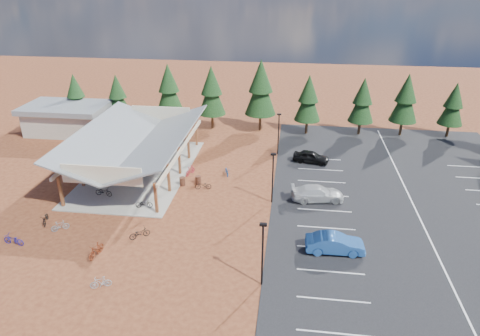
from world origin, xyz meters
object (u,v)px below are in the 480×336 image
bike_8 (46,219)px  bike_13 (101,282)px  bike_12 (140,233)px  bike_14 (227,171)px  bike_10 (13,240)px  car_1 (335,244)px  bike_1 (124,178)px  bike_11 (96,250)px  outbuilding (67,118)px  car_4 (311,157)px  trash_bin_0 (182,181)px  lamp_post_0 (263,250)px  bike_0 (104,192)px  bike_16 (203,185)px  bike_15 (190,170)px  bike_9 (60,226)px  lamp_post_1 (273,175)px  bike_6 (157,161)px  lamp_post_2 (279,131)px  bike_2 (129,162)px  bike_4 (144,204)px  trash_bin_1 (198,180)px  bike_pavilion (137,140)px  bike_5 (162,173)px  bike_3 (137,142)px  bike_7 (176,148)px

bike_8 → bike_13: size_ratio=1.19×
bike_12 → bike_14: bearing=-59.3°
bike_10 → car_1: (25.95, 2.33, 0.32)m
bike_1 → bike_11: 12.71m
outbuilding → bike_14: size_ratio=6.41×
car_4 → trash_bin_0: bearing=130.9°
lamp_post_0 → car_1: 7.43m
bike_0 → bike_12: bearing=-131.0°
outbuilding → bike_16: (21.86, -14.22, -1.59)m
lamp_post_0 → bike_15: (-9.24, 16.96, -2.47)m
bike_13 → car_4: car_4 is taller
bike_9 → lamp_post_1: bearing=-103.3°
lamp_post_0 → bike_12: (-10.63, 4.52, -2.51)m
trash_bin_0 → bike_11: bearing=-106.3°
bike_6 → lamp_post_2: bearing=-58.1°
bike_9 → car_1: size_ratio=0.32×
bike_2 → bike_4: bearing=-153.2°
car_1 → trash_bin_1: bearing=49.9°
bike_6 → bike_0: bearing=169.4°
bike_2 → bike_15: (7.41, -1.08, -0.10)m
bike_13 → bike_11: bearing=-174.1°
bike_pavilion → bike_4: bike_pavilion is taller
bike_5 → bike_8: size_ratio=0.96×
outbuilding → bike_13: size_ratio=7.28×
lamp_post_0 → bike_14: (-5.25, 17.43, -2.53)m
bike_14 → car_4: bearing=8.8°
bike_2 → bike_3: bearing=9.0°
bike_13 → bike_1: bearing=172.9°
bike_0 → car_4: size_ratio=0.43×
lamp_post_1 → car_4: 10.88m
lamp_post_1 → bike_2: (-16.65, 6.05, -2.37)m
outbuilding → bike_12: size_ratio=6.17×
bike_1 → bike_9: bike_1 is taller
lamp_post_0 → bike_4: (-11.85, 9.26, -2.46)m
bike_7 → lamp_post_2: bearing=-71.1°
bike_10 → bike_13: (9.25, -4.04, -0.03)m
bike_14 → bike_15: bike_15 is taller
bike_0 → bike_1: bearing=-8.8°
bike_pavilion → outbuilding: bike_pavilion is taller
bike_10 → bike_13: bearing=73.7°
bike_pavilion → trash_bin_0: bike_pavilion is taller
bike_9 → bike_1: bearing=-48.1°
bike_3 → bike_9: size_ratio=1.11×
bike_15 → bike_14: bearing=-152.7°
bike_10 → bike_12: (9.89, 2.27, -0.02)m
bike_6 → bike_16: bearing=-116.7°
bike_13 → car_1: (16.70, 6.37, 0.35)m
lamp_post_0 → lamp_post_1: size_ratio=1.00×
bike_5 → bike_8: (-7.63, -9.96, -0.15)m
lamp_post_1 → bike_16: lamp_post_1 is taller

